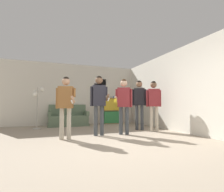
# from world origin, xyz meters

# --- Properties ---
(ground_plane) EXTENTS (20.00, 20.00, 0.00)m
(ground_plane) POSITION_xyz_m (0.00, 0.00, 0.00)
(ground_plane) COLOR gray
(wall_back) EXTENTS (7.36, 0.08, 2.70)m
(wall_back) POSITION_xyz_m (0.00, 4.81, 1.35)
(wall_back) COLOR silver
(wall_back) RESTS_ON ground_plane
(wall_right) EXTENTS (0.06, 7.18, 2.70)m
(wall_right) POSITION_xyz_m (2.51, 2.39, 1.35)
(wall_right) COLOR silver
(wall_right) RESTS_ON ground_plane
(couch) EXTENTS (1.62, 0.80, 0.88)m
(couch) POSITION_xyz_m (-0.65, 4.39, 0.29)
(couch) COLOR #5B7056
(couch) RESTS_ON ground_plane
(bookshelf) EXTENTS (0.96, 0.30, 1.19)m
(bookshelf) POSITION_xyz_m (1.35, 4.58, 0.59)
(bookshelf) COLOR olive
(bookshelf) RESTS_ON ground_plane
(floor_lamp) EXTENTS (0.38, 0.41, 1.52)m
(floor_lamp) POSITION_xyz_m (-1.81, 3.72, 1.13)
(floor_lamp) COLOR #ADA89E
(floor_lamp) RESTS_ON ground_plane
(person_player_foreground_left) EXTENTS (0.47, 0.54, 1.58)m
(person_player_foreground_left) POSITION_xyz_m (-1.05, 1.42, 0.96)
(person_player_foreground_left) COLOR #B7AD99
(person_player_foreground_left) RESTS_ON ground_plane
(person_player_foreground_center) EXTENTS (0.50, 0.49, 1.70)m
(person_player_foreground_center) POSITION_xyz_m (-0.10, 1.66, 1.05)
(person_player_foreground_center) COLOR #3D4247
(person_player_foreground_center) RESTS_ON ground_plane
(person_watcher_holding_cup) EXTENTS (0.58, 0.35, 1.63)m
(person_watcher_holding_cup) POSITION_xyz_m (0.64, 1.57, 1.00)
(person_watcher_holding_cup) COLOR #3D4247
(person_watcher_holding_cup) RESTS_ON ground_plane
(person_spectator_near_bookshelf) EXTENTS (0.45, 0.34, 1.73)m
(person_spectator_near_bookshelf) POSITION_xyz_m (1.53, 2.25, 1.07)
(person_spectator_near_bookshelf) COLOR #3D4247
(person_spectator_near_bookshelf) RESTS_ON ground_plane
(person_spectator_far_right) EXTENTS (0.48, 0.30, 1.66)m
(person_spectator_far_right) POSITION_xyz_m (1.81, 1.78, 1.01)
(person_spectator_far_right) COLOR #B7AD99
(person_spectator_far_right) RESTS_ON ground_plane
(bottle_on_floor) EXTENTS (0.06, 0.06, 0.29)m
(bottle_on_floor) POSITION_xyz_m (-0.98, 3.69, 0.11)
(bottle_on_floor) COLOR #3D6638
(bottle_on_floor) RESTS_ON ground_plane
(drinking_cup) EXTENTS (0.09, 0.09, 0.09)m
(drinking_cup) POSITION_xyz_m (1.50, 4.59, 1.24)
(drinking_cup) COLOR blue
(drinking_cup) RESTS_ON bookshelf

